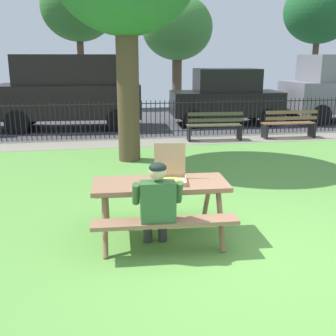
% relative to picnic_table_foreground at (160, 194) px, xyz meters
% --- Properties ---
extents(ground, '(28.00, 12.02, 0.02)m').
position_rel_picnic_table_foreground_xyz_m(ground, '(1.04, 1.23, -0.61)').
color(ground, '#62A044').
extents(cobblestone_walkway, '(28.00, 1.40, 0.01)m').
position_rel_picnic_table_foreground_xyz_m(cobblestone_walkway, '(1.04, 6.54, -0.60)').
color(cobblestone_walkway, gray).
extents(street_asphalt, '(28.00, 7.55, 0.01)m').
position_rel_picnic_table_foreground_xyz_m(street_asphalt, '(1.04, 11.01, -0.60)').
color(street_asphalt, '#424247').
extents(picnic_table_foreground, '(1.87, 1.57, 0.79)m').
position_rel_picnic_table_foreground_xyz_m(picnic_table_foreground, '(0.00, 0.00, 0.00)').
color(picnic_table_foreground, '#976B50').
rests_on(picnic_table_foreground, ground).
extents(pizza_box_open, '(0.49, 0.53, 0.48)m').
position_rel_picnic_table_foreground_xyz_m(pizza_box_open, '(0.14, 0.03, 0.26)').
color(pizza_box_open, tan).
rests_on(pizza_box_open, picnic_table_foreground).
extents(adult_at_table, '(0.62, 0.60, 1.19)m').
position_rel_picnic_table_foreground_xyz_m(adult_at_table, '(-0.11, -0.50, 0.06)').
color(adult_at_table, '#333333').
rests_on(adult_at_table, ground).
extents(iron_fence_streetside, '(21.13, 0.03, 1.12)m').
position_rel_picnic_table_foreground_xyz_m(iron_fence_streetside, '(1.04, 7.24, -0.03)').
color(iron_fence_streetside, black).
rests_on(iron_fence_streetside, ground).
extents(park_bench_center, '(1.62, 0.56, 0.85)m').
position_rel_picnic_table_foreground_xyz_m(park_bench_center, '(2.59, 6.40, -0.18)').
color(park_bench_center, brown).
rests_on(park_bench_center, ground).
extents(park_bench_right, '(1.61, 0.48, 0.85)m').
position_rel_picnic_table_foreground_xyz_m(park_bench_right, '(4.93, 6.40, -0.18)').
color(park_bench_right, brown).
rests_on(park_bench_right, ground).
extents(parked_car_center, '(4.80, 2.28, 2.46)m').
position_rel_picnic_table_foreground_xyz_m(parked_car_center, '(-1.64, 9.30, 0.71)').
color(parked_car_center, black).
rests_on(parked_car_center, ground).
extents(parked_car_right, '(3.99, 2.01, 1.98)m').
position_rel_picnic_table_foreground_xyz_m(parked_car_right, '(3.84, 9.30, 0.41)').
color(parked_car_right, black).
rests_on(parked_car_right, ground).
extents(far_tree_midleft, '(3.55, 3.55, 6.28)m').
position_rel_picnic_table_foreground_xyz_m(far_tree_midleft, '(-1.42, 16.29, 4.05)').
color(far_tree_midleft, brown).
rests_on(far_tree_midleft, ground).
extents(far_tree_center, '(3.54, 3.54, 5.39)m').
position_rel_picnic_table_foreground_xyz_m(far_tree_center, '(3.39, 16.29, 3.16)').
color(far_tree_center, brown).
rests_on(far_tree_center, ground).
extents(far_tree_midright, '(3.67, 3.67, 6.34)m').
position_rel_picnic_table_foreground_xyz_m(far_tree_midright, '(10.98, 16.29, 4.07)').
color(far_tree_midright, brown).
rests_on(far_tree_midright, ground).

